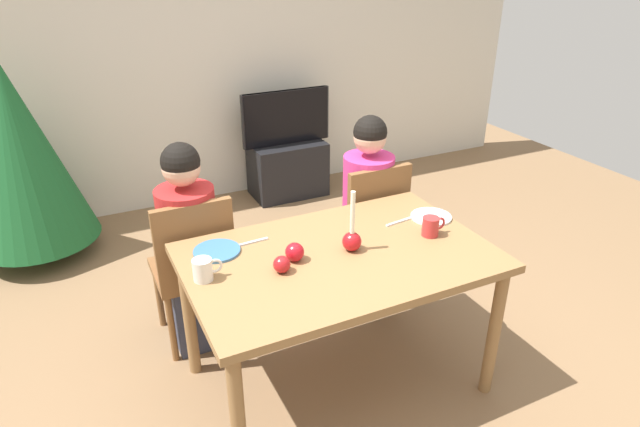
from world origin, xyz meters
name	(u,v)px	position (x,y,z in m)	size (l,w,h in m)	color
ground_plane	(337,379)	(0.00, 0.00, 0.00)	(7.68, 7.68, 0.00)	brown
back_wall	(188,47)	(0.00, 2.60, 1.30)	(6.40, 0.10, 2.60)	beige
dining_table	(339,270)	(0.00, 0.00, 0.67)	(1.40, 0.90, 0.75)	olive
chair_left	(194,264)	(-0.54, 0.61, 0.51)	(0.40, 0.40, 0.90)	brown
chair_right	(369,223)	(0.53, 0.61, 0.51)	(0.40, 0.40, 0.90)	brown
person_left_child	(191,252)	(-0.54, 0.64, 0.57)	(0.30, 0.30, 1.17)	#33384C
person_right_child	(367,213)	(0.53, 0.64, 0.57)	(0.30, 0.30, 1.17)	#33384C
tv_stand	(288,169)	(0.70, 2.30, 0.24)	(0.64, 0.40, 0.48)	black
tv	(286,117)	(0.70, 2.30, 0.71)	(0.79, 0.05, 0.46)	black
christmas_tree	(19,153)	(-1.32, 2.08, 0.78)	(0.83, 0.83, 1.50)	brown
candle_centerpiece	(352,238)	(0.07, 0.01, 0.81)	(0.09, 0.09, 0.30)	red
plate_left	(217,251)	(-0.50, 0.27, 0.76)	(0.22, 0.22, 0.01)	teal
plate_right	(431,217)	(0.60, 0.12, 0.76)	(0.21, 0.21, 0.01)	silver
mug_left	(203,270)	(-0.61, 0.06, 0.80)	(0.13, 0.08, 0.10)	silver
mug_right	(431,226)	(0.49, -0.03, 0.80)	(0.13, 0.08, 0.10)	#B72D2D
fork_left	(250,243)	(-0.33, 0.28, 0.75)	(0.18, 0.01, 0.01)	silver
fork_right	(400,221)	(0.43, 0.15, 0.75)	(0.18, 0.01, 0.01)	silver
apple_near_candle	(282,264)	(-0.29, -0.03, 0.79)	(0.08, 0.08, 0.08)	#AB181C
apple_by_left_plate	(295,252)	(-0.20, 0.04, 0.79)	(0.09, 0.09, 0.09)	red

